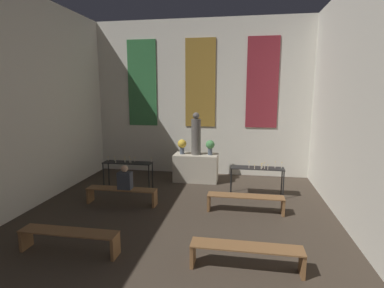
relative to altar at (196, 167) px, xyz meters
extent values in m
cube|color=silver|center=(0.00, 1.03, 2.28)|extent=(7.89, 0.12, 5.48)
cube|color=#33723F|center=(-2.14, 0.95, 2.83)|extent=(1.07, 0.03, 3.07)
cube|color=olive|center=(0.00, 0.95, 2.83)|extent=(1.07, 0.03, 3.07)
cube|color=maroon|center=(2.14, 0.95, 2.83)|extent=(1.07, 0.03, 3.07)
cube|color=silver|center=(3.88, -3.97, 2.28)|extent=(0.12, 10.12, 5.48)
cube|color=#BCB29E|center=(0.00, 0.00, 0.00)|extent=(1.46, 0.74, 0.91)
cylinder|color=#5B5651|center=(0.00, 0.00, 1.05)|extent=(0.31, 0.31, 1.19)
sphere|color=#5B5651|center=(0.00, 0.00, 1.76)|extent=(0.22, 0.22, 0.22)
cylinder|color=#4C5666|center=(-0.48, 0.00, 0.58)|extent=(0.15, 0.15, 0.25)
sphere|color=gold|center=(-0.48, 0.00, 0.81)|extent=(0.29, 0.29, 0.29)
cylinder|color=#4C5666|center=(0.48, 0.00, 0.58)|extent=(0.15, 0.15, 0.25)
sphere|color=#4C9351|center=(0.48, 0.00, 0.81)|extent=(0.29, 0.29, 0.29)
cube|color=black|center=(-1.96, -1.16, 0.37)|extent=(1.53, 0.43, 0.02)
cylinder|color=black|center=(-2.70, -1.34, -0.05)|extent=(0.04, 0.04, 0.82)
cylinder|color=black|center=(-1.23, -1.34, -0.05)|extent=(0.04, 0.04, 0.82)
cylinder|color=black|center=(-2.70, -0.97, -0.05)|extent=(0.04, 0.04, 0.82)
cylinder|color=black|center=(-1.23, -0.97, -0.05)|extent=(0.04, 0.04, 0.82)
cylinder|color=silver|center=(-1.77, -1.04, 0.43)|extent=(0.02, 0.02, 0.11)
sphere|color=#F9CC4C|center=(-1.77, -1.04, 0.50)|extent=(0.02, 0.02, 0.02)
cylinder|color=silver|center=(-2.44, -1.06, 0.44)|extent=(0.02, 0.02, 0.13)
sphere|color=#F9CC4C|center=(-2.44, -1.06, 0.52)|extent=(0.02, 0.02, 0.02)
cylinder|color=silver|center=(-1.24, -1.04, 0.44)|extent=(0.02, 0.02, 0.13)
sphere|color=#F9CC4C|center=(-1.24, -1.04, 0.52)|extent=(0.02, 0.02, 0.02)
cylinder|color=silver|center=(-2.30, -1.29, 0.43)|extent=(0.02, 0.02, 0.11)
sphere|color=#F9CC4C|center=(-2.30, -1.29, 0.50)|extent=(0.02, 0.02, 0.02)
cylinder|color=silver|center=(-1.96, -1.03, 0.43)|extent=(0.02, 0.02, 0.10)
sphere|color=#F9CC4C|center=(-1.96, -1.03, 0.49)|extent=(0.02, 0.02, 0.02)
cylinder|color=silver|center=(-2.07, -1.14, 0.45)|extent=(0.02, 0.02, 0.15)
sphere|color=#F9CC4C|center=(-2.07, -1.14, 0.54)|extent=(0.02, 0.02, 0.02)
cylinder|color=silver|center=(-1.89, -1.18, 0.46)|extent=(0.02, 0.02, 0.17)
sphere|color=#F9CC4C|center=(-1.89, -1.18, 0.56)|extent=(0.02, 0.02, 0.02)
cylinder|color=silver|center=(-2.64, -1.08, 0.44)|extent=(0.02, 0.02, 0.12)
sphere|color=#F9CC4C|center=(-2.64, -1.08, 0.51)|extent=(0.02, 0.02, 0.02)
cylinder|color=silver|center=(-2.03, -1.19, 0.43)|extent=(0.02, 0.02, 0.10)
sphere|color=#F9CC4C|center=(-2.03, -1.19, 0.49)|extent=(0.02, 0.02, 0.02)
cylinder|color=silver|center=(-1.83, -1.23, 0.43)|extent=(0.02, 0.02, 0.10)
sphere|color=#F9CC4C|center=(-1.83, -1.23, 0.50)|extent=(0.02, 0.02, 0.02)
cube|color=black|center=(1.96, -1.16, 0.37)|extent=(1.53, 0.43, 0.02)
cylinder|color=black|center=(1.23, -1.34, -0.05)|extent=(0.04, 0.04, 0.82)
cylinder|color=black|center=(2.70, -1.34, -0.05)|extent=(0.04, 0.04, 0.82)
cylinder|color=black|center=(1.23, -0.97, -0.05)|extent=(0.04, 0.04, 0.82)
cylinder|color=black|center=(2.70, -0.97, -0.05)|extent=(0.04, 0.04, 0.82)
cylinder|color=silver|center=(1.89, -1.34, 0.43)|extent=(0.02, 0.02, 0.10)
sphere|color=#F9CC4C|center=(1.89, -1.34, 0.49)|extent=(0.02, 0.02, 0.02)
cylinder|color=silver|center=(1.73, -1.26, 0.47)|extent=(0.02, 0.02, 0.17)
sphere|color=#F9CC4C|center=(1.73, -1.26, 0.57)|extent=(0.02, 0.02, 0.02)
cylinder|color=silver|center=(2.65, -1.13, 0.46)|extent=(0.02, 0.02, 0.16)
sphere|color=#F9CC4C|center=(2.65, -1.13, 0.55)|extent=(0.02, 0.02, 0.02)
cylinder|color=silver|center=(2.47, -1.13, 0.47)|extent=(0.02, 0.02, 0.17)
sphere|color=#F9CC4C|center=(2.47, -1.13, 0.56)|extent=(0.02, 0.02, 0.02)
cylinder|color=silver|center=(2.12, -1.14, 0.44)|extent=(0.02, 0.02, 0.12)
sphere|color=#F9CC4C|center=(2.12, -1.14, 0.51)|extent=(0.02, 0.02, 0.02)
cylinder|color=silver|center=(2.07, -1.25, 0.44)|extent=(0.02, 0.02, 0.12)
sphere|color=#F9CC4C|center=(2.07, -1.25, 0.51)|extent=(0.02, 0.02, 0.02)
cylinder|color=silver|center=(2.07, -1.33, 0.43)|extent=(0.02, 0.02, 0.09)
sphere|color=#F9CC4C|center=(2.07, -1.33, 0.49)|extent=(0.02, 0.02, 0.02)
cylinder|color=silver|center=(2.25, -1.34, 0.44)|extent=(0.02, 0.02, 0.12)
sphere|color=#F9CC4C|center=(2.25, -1.34, 0.51)|extent=(0.02, 0.02, 0.02)
cylinder|color=silver|center=(2.09, -1.28, 0.45)|extent=(0.02, 0.02, 0.14)
sphere|color=#F9CC4C|center=(2.09, -1.28, 0.53)|extent=(0.02, 0.02, 0.02)
cylinder|color=silver|center=(2.17, -1.26, 0.46)|extent=(0.02, 0.02, 0.16)
sphere|color=#F9CC4C|center=(2.17, -1.26, 0.55)|extent=(0.02, 0.02, 0.02)
cube|color=brown|center=(-1.64, -4.96, -0.03)|extent=(1.90, 0.36, 0.03)
cube|color=brown|center=(-2.56, -4.96, -0.25)|extent=(0.06, 0.32, 0.41)
cube|color=brown|center=(-0.72, -4.96, -0.25)|extent=(0.06, 0.32, 0.41)
cube|color=brown|center=(1.64, -4.96, -0.03)|extent=(1.90, 0.36, 0.03)
cube|color=brown|center=(0.72, -4.96, -0.25)|extent=(0.06, 0.32, 0.41)
cube|color=brown|center=(2.56, -4.96, -0.25)|extent=(0.06, 0.32, 0.41)
cube|color=brown|center=(-1.64, -2.45, -0.03)|extent=(1.90, 0.36, 0.03)
cube|color=brown|center=(-2.56, -2.45, -0.25)|extent=(0.06, 0.32, 0.41)
cube|color=brown|center=(-0.72, -2.45, -0.25)|extent=(0.06, 0.32, 0.41)
cube|color=brown|center=(1.64, -2.45, -0.03)|extent=(1.90, 0.36, 0.03)
cube|color=brown|center=(0.72, -2.45, -0.25)|extent=(0.06, 0.32, 0.41)
cube|color=brown|center=(2.56, -2.45, -0.25)|extent=(0.06, 0.32, 0.41)
cube|color=#383D47|center=(-1.53, -2.45, 0.21)|extent=(0.36, 0.24, 0.46)
sphere|color=tan|center=(-1.53, -2.45, 0.53)|extent=(0.18, 0.18, 0.18)
camera|label=1|loc=(1.51, -9.72, 2.57)|focal=28.00mm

